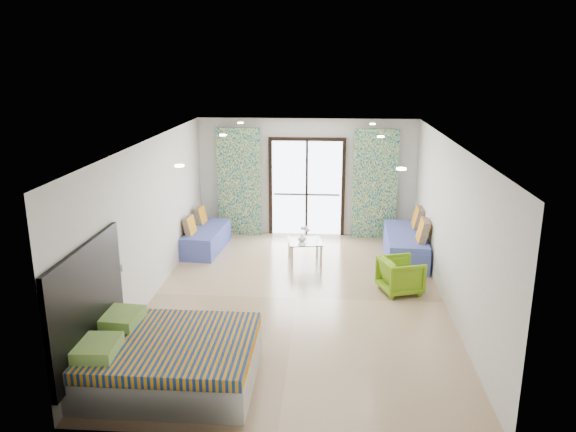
# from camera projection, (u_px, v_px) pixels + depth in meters

# --- Properties ---
(floor) EXTENTS (5.00, 7.50, 0.01)m
(floor) POSITION_uv_depth(u_px,v_px,m) (297.00, 298.00, 9.69)
(floor) COLOR #96795A
(floor) RESTS_ON ground
(ceiling) EXTENTS (5.00, 7.50, 0.01)m
(ceiling) POSITION_uv_depth(u_px,v_px,m) (298.00, 142.00, 8.96)
(ceiling) COLOR silver
(ceiling) RESTS_ON ground
(wall_back) EXTENTS (5.00, 0.01, 2.70)m
(wall_back) POSITION_uv_depth(u_px,v_px,m) (307.00, 177.00, 12.93)
(wall_back) COLOR silver
(wall_back) RESTS_ON ground
(wall_front) EXTENTS (5.00, 0.01, 2.70)m
(wall_front) POSITION_uv_depth(u_px,v_px,m) (276.00, 326.00, 5.73)
(wall_front) COLOR silver
(wall_front) RESTS_ON ground
(wall_left) EXTENTS (0.01, 7.50, 2.70)m
(wall_left) POSITION_uv_depth(u_px,v_px,m) (150.00, 220.00, 9.50)
(wall_left) COLOR silver
(wall_left) RESTS_ON ground
(wall_right) EXTENTS (0.01, 7.50, 2.70)m
(wall_right) POSITION_uv_depth(u_px,v_px,m) (450.00, 226.00, 9.15)
(wall_right) COLOR silver
(wall_right) RESTS_ON ground
(balcony_door) EXTENTS (1.76, 0.08, 2.28)m
(balcony_door) POSITION_uv_depth(u_px,v_px,m) (307.00, 182.00, 12.92)
(balcony_door) COLOR black
(balcony_door) RESTS_ON floor
(balcony_rail) EXTENTS (1.52, 0.03, 0.04)m
(balcony_rail) POSITION_uv_depth(u_px,v_px,m) (307.00, 194.00, 13.02)
(balcony_rail) COLOR #595451
(balcony_rail) RESTS_ON balcony_door
(curtain_left) EXTENTS (1.00, 0.10, 2.50)m
(curtain_left) POSITION_uv_depth(u_px,v_px,m) (239.00, 182.00, 12.89)
(curtain_left) COLOR silver
(curtain_left) RESTS_ON floor
(curtain_right) EXTENTS (1.00, 0.10, 2.50)m
(curtain_right) POSITION_uv_depth(u_px,v_px,m) (375.00, 184.00, 12.67)
(curtain_right) COLOR silver
(curtain_right) RESTS_ON floor
(downlight_a) EXTENTS (0.12, 0.12, 0.02)m
(downlight_a) POSITION_uv_depth(u_px,v_px,m) (179.00, 166.00, 7.15)
(downlight_a) COLOR #FFE0B2
(downlight_a) RESTS_ON ceiling
(downlight_b) EXTENTS (0.12, 0.12, 0.02)m
(downlight_b) POSITION_uv_depth(u_px,v_px,m) (401.00, 169.00, 6.95)
(downlight_b) COLOR #FFE0B2
(downlight_b) RESTS_ON ceiling
(downlight_c) EXTENTS (0.12, 0.12, 0.02)m
(downlight_c) POSITION_uv_depth(u_px,v_px,m) (223.00, 135.00, 10.03)
(downlight_c) COLOR #FFE0B2
(downlight_c) RESTS_ON ceiling
(downlight_d) EXTENTS (0.12, 0.12, 0.02)m
(downlight_d) POSITION_uv_depth(u_px,v_px,m) (381.00, 137.00, 9.83)
(downlight_d) COLOR #FFE0B2
(downlight_d) RESTS_ON ceiling
(downlight_e) EXTENTS (0.12, 0.12, 0.02)m
(downlight_e) POSITION_uv_depth(u_px,v_px,m) (240.00, 123.00, 11.95)
(downlight_e) COLOR #FFE0B2
(downlight_e) RESTS_ON ceiling
(downlight_f) EXTENTS (0.12, 0.12, 0.02)m
(downlight_f) POSITION_uv_depth(u_px,v_px,m) (373.00, 124.00, 11.75)
(downlight_f) COLOR #FFE0B2
(downlight_f) RESTS_ON ceiling
(headboard) EXTENTS (0.06, 2.10, 1.50)m
(headboard) POSITION_uv_depth(u_px,v_px,m) (88.00, 303.00, 6.99)
(headboard) COLOR black
(headboard) RESTS_ON floor
(switch_plate) EXTENTS (0.02, 0.10, 0.10)m
(switch_plate) POSITION_uv_depth(u_px,v_px,m) (123.00, 267.00, 8.19)
(switch_plate) COLOR silver
(switch_plate) RESTS_ON wall_left
(bed) EXTENTS (2.12, 1.73, 0.73)m
(bed) POSITION_uv_depth(u_px,v_px,m) (169.00, 359.00, 7.12)
(bed) COLOR silver
(bed) RESTS_ON floor
(daybed_left) EXTENTS (0.78, 1.75, 0.84)m
(daybed_left) POSITION_uv_depth(u_px,v_px,m) (206.00, 238.00, 12.11)
(daybed_left) COLOR #4653A8
(daybed_left) RESTS_ON floor
(daybed_right) EXTENTS (0.86, 2.03, 0.99)m
(daybed_right) POSITION_uv_depth(u_px,v_px,m) (406.00, 245.00, 11.51)
(daybed_right) COLOR #4653A8
(daybed_right) RESTS_ON floor
(coffee_table) EXTENTS (0.76, 0.76, 0.77)m
(coffee_table) POSITION_uv_depth(u_px,v_px,m) (305.00, 243.00, 11.34)
(coffee_table) COLOR silver
(coffee_table) RESTS_ON floor
(vase) EXTENTS (0.20, 0.20, 0.16)m
(vase) POSITION_uv_depth(u_px,v_px,m) (302.00, 238.00, 11.26)
(vase) COLOR white
(vase) RESTS_ON coffee_table
(armchair) EXTENTS (0.80, 0.83, 0.69)m
(armchair) POSITION_uv_depth(u_px,v_px,m) (401.00, 274.00, 9.85)
(armchair) COLOR #6E9E14
(armchair) RESTS_ON floor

